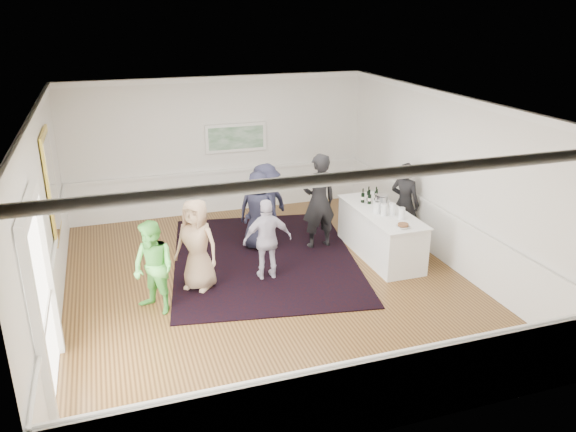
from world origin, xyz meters
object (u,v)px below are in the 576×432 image
object	(u,v)px
nut_bowl	(403,226)
guest_tan	(197,245)
guest_lilac	(268,240)
guest_dark_a	(266,203)
ice_bucket	(381,201)
guest_dark_b	(319,201)
serving_table	(380,233)
bartender	(405,203)
guest_green	(154,268)
guest_navy	(258,211)

from	to	relation	value
nut_bowl	guest_tan	bearing A→B (deg)	169.23
guest_lilac	guest_dark_a	distance (m)	1.71
guest_lilac	ice_bucket	world-z (taller)	guest_lilac
ice_bucket	guest_dark_b	bearing A→B (deg)	154.37
guest_tan	nut_bowl	bearing A→B (deg)	28.36
guest_lilac	nut_bowl	xyz separation A→B (m)	(2.33, -0.66, 0.22)
serving_table	guest_dark_a	size ratio (longest dim) A/B	1.38
bartender	guest_dark_b	distance (m)	1.80
serving_table	guest_tan	world-z (taller)	guest_tan
guest_lilac	guest_dark_a	world-z (taller)	guest_dark_a
guest_tan	guest_green	xyz separation A→B (m)	(-0.79, -0.59, -0.05)
serving_table	guest_green	bearing A→B (deg)	-169.30
guest_lilac	nut_bowl	bearing A→B (deg)	167.33
bartender	serving_table	bearing A→B (deg)	86.48
guest_tan	guest_navy	xyz separation A→B (m)	(1.47, 1.34, -0.01)
bartender	guest_lilac	bearing A→B (deg)	68.88
guest_dark_a	guest_navy	distance (m)	0.37
serving_table	guest_dark_b	size ratio (longest dim) A/B	1.18
nut_bowl	guest_dark_b	bearing A→B (deg)	119.16
guest_tan	guest_green	bearing A→B (deg)	-104.02
guest_dark_b	guest_navy	xyz separation A→B (m)	(-1.17, 0.32, -0.18)
ice_bucket	guest_dark_a	bearing A→B (deg)	150.97
guest_dark_b	nut_bowl	bearing A→B (deg)	114.40
ice_bucket	nut_bowl	xyz separation A→B (m)	(-0.16, -1.17, -0.08)
guest_navy	bartender	bearing A→B (deg)	-164.20
guest_lilac	nut_bowl	world-z (taller)	guest_lilac
serving_table	bartender	world-z (taller)	bartender
guest_green	guest_lilac	distance (m)	2.12
guest_green	ice_bucket	size ratio (longest dim) A/B	5.93
ice_bucket	serving_table	bearing A→B (deg)	-114.51
bartender	guest_dark_b	size ratio (longest dim) A/B	0.87
guest_tan	nut_bowl	distance (m)	3.66
guest_dark_a	guest_dark_b	xyz separation A→B (m)	(0.94, -0.60, 0.14)
guest_navy	nut_bowl	size ratio (longest dim) A/B	6.74
guest_lilac	ice_bucket	size ratio (longest dim) A/B	5.79
guest_lilac	guest_dark_b	bearing A→B (deg)	-139.72
guest_green	guest_tan	bearing A→B (deg)	88.24
serving_table	guest_navy	world-z (taller)	guest_navy
guest_green	ice_bucket	xyz separation A→B (m)	(4.54, 1.08, 0.28)
bartender	guest_green	bearing A→B (deg)	69.96
bartender	nut_bowl	bearing A→B (deg)	115.45
guest_navy	nut_bowl	world-z (taller)	guest_navy
guest_lilac	guest_dark_a	size ratio (longest dim) A/B	0.90
nut_bowl	bartender	bearing A→B (deg)	59.37
guest_green	guest_dark_a	distance (m)	3.34
guest_tan	guest_green	distance (m)	0.99
guest_navy	nut_bowl	xyz separation A→B (m)	(2.12, -2.03, 0.17)
serving_table	guest_green	world-z (taller)	guest_green
guest_tan	guest_lilac	xyz separation A→B (m)	(1.26, -0.02, -0.07)
guest_tan	guest_dark_a	xyz separation A→B (m)	(1.70, 1.63, 0.02)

